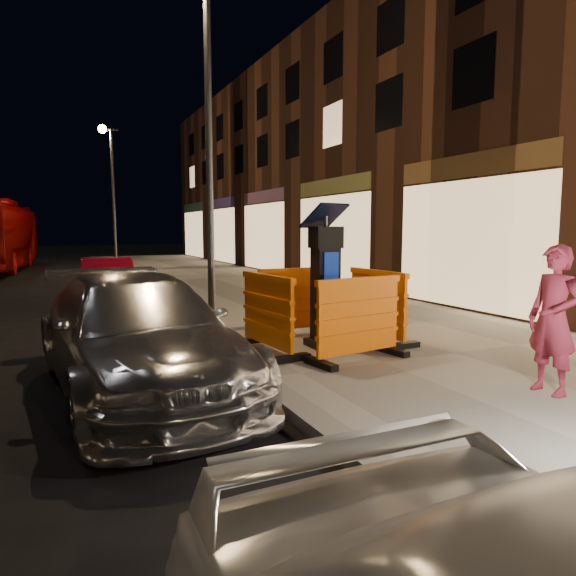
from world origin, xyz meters
name	(u,v)px	position (x,y,z in m)	size (l,w,h in m)	color
ground_plane	(262,390)	(0.00, 0.00, 0.00)	(120.00, 120.00, 0.00)	black
sidewalk	(455,358)	(3.00, 0.00, 0.07)	(6.00, 60.00, 0.15)	gray
kerb	(262,384)	(0.00, 0.00, 0.07)	(0.30, 60.00, 0.15)	slate
parking_kiosk	(325,280)	(1.51, 1.20, 1.17)	(0.64, 0.64, 2.04)	black
barrier_front	(359,319)	(1.51, 0.25, 0.72)	(1.46, 0.60, 1.14)	orange
barrier_back	(298,301)	(1.51, 2.15, 0.72)	(1.46, 0.60, 1.14)	orange
barrier_kerbside	(268,313)	(0.56, 1.20, 0.72)	(1.46, 0.60, 1.14)	orange
barrier_bldgside	(377,305)	(2.46, 1.20, 0.72)	(1.46, 0.60, 1.14)	orange
car_silver	(140,389)	(-1.35, 0.64, 0.00)	(1.93, 4.74, 1.37)	#B2B2B7
car_red	(108,304)	(-0.98, 8.35, 0.00)	(1.26, 3.60, 1.19)	#A70B27
man	(554,320)	(2.66, -1.83, 0.96)	(0.59, 0.39, 1.63)	#98283F
street_lamp_mid	(209,157)	(0.25, 3.00, 3.15)	(0.12, 0.12, 6.00)	#3F3F44
street_lamp_far	(114,201)	(0.25, 18.00, 3.15)	(0.12, 0.12, 6.00)	#3F3F44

